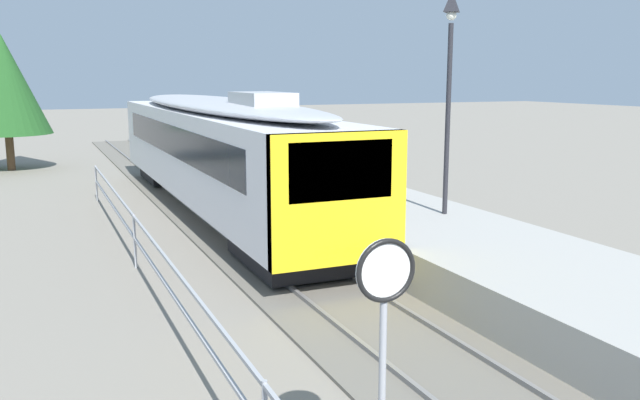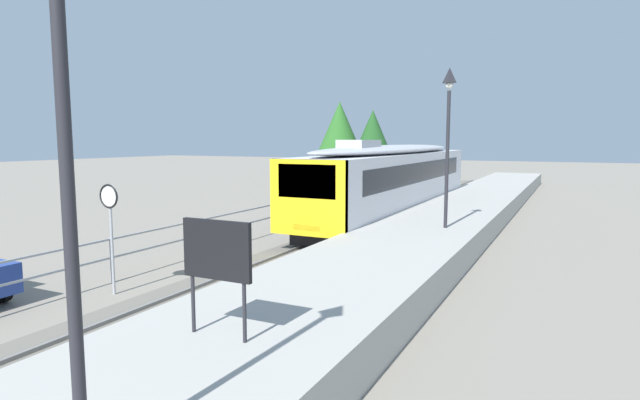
{
  "view_description": "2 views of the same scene",
  "coord_description": "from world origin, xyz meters",
  "px_view_note": "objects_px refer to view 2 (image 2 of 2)",
  "views": [
    {
      "loc": [
        -5.27,
        6.08,
        4.24
      ],
      "look_at": [
        0.0,
        18.17,
        1.8
      ],
      "focal_mm": 37.3,
      "sensor_mm": 36.0,
      "label": 1
    },
    {
      "loc": [
        7.93,
        2.18,
        3.89
      ],
      "look_at": [
        0.0,
        18.17,
        1.8
      ],
      "focal_mm": 29.01,
      "sensor_mm": 36.0,
      "label": 2
    }
  ],
  "objects_px": {
    "speed_limit_sign": "(110,211)",
    "platform_lamp_near_end": "(60,51)",
    "commuter_train": "(393,176)",
    "platform_notice_board": "(217,254)",
    "platform_lamp_mid_platform": "(448,117)"
  },
  "relations": [
    {
      "from": "commuter_train",
      "to": "speed_limit_sign",
      "type": "relative_size",
      "value": 6.53
    },
    {
      "from": "platform_notice_board",
      "to": "commuter_train",
      "type": "bearing_deg",
      "value": 100.07
    },
    {
      "from": "platform_lamp_mid_platform",
      "to": "commuter_train",
      "type": "bearing_deg",
      "value": 121.65
    },
    {
      "from": "platform_lamp_mid_platform",
      "to": "platform_lamp_near_end",
      "type": "bearing_deg",
      "value": -90.0
    },
    {
      "from": "platform_lamp_near_end",
      "to": "platform_notice_board",
      "type": "relative_size",
      "value": 2.97
    },
    {
      "from": "platform_notice_board",
      "to": "platform_lamp_mid_platform",
      "type": "bearing_deg",
      "value": 85.73
    },
    {
      "from": "commuter_train",
      "to": "speed_limit_sign",
      "type": "distance_m",
      "value": 15.18
    },
    {
      "from": "commuter_train",
      "to": "platform_lamp_near_end",
      "type": "xyz_separation_m",
      "value": [
        4.03,
        -21.05,
        2.48
      ]
    },
    {
      "from": "commuter_train",
      "to": "platform_lamp_mid_platform",
      "type": "distance_m",
      "value": 8.08
    },
    {
      "from": "commuter_train",
      "to": "platform_lamp_mid_platform",
      "type": "relative_size",
      "value": 3.42
    },
    {
      "from": "commuter_train",
      "to": "platform_lamp_near_end",
      "type": "height_order",
      "value": "platform_lamp_near_end"
    },
    {
      "from": "speed_limit_sign",
      "to": "platform_lamp_near_end",
      "type": "bearing_deg",
      "value": -43.35
    },
    {
      "from": "commuter_train",
      "to": "speed_limit_sign",
      "type": "xyz_separation_m",
      "value": [
        -2.38,
        -14.99,
        -0.02
      ]
    },
    {
      "from": "platform_lamp_near_end",
      "to": "platform_lamp_mid_platform",
      "type": "relative_size",
      "value": 1.0
    },
    {
      "from": "speed_limit_sign",
      "to": "commuter_train",
      "type": "bearing_deg",
      "value": 81.0
    }
  ]
}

